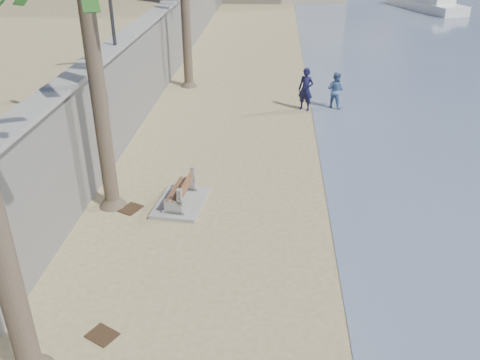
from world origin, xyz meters
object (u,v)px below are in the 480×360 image
object	(u,v)px
person_b	(336,88)
yacht_far	(424,6)
person_a	(306,86)
bench_far	(180,194)

from	to	relation	value
person_b	yacht_far	size ratio (longest dim) A/B	0.20
person_a	bench_far	bearing A→B (deg)	-89.06
bench_far	person_b	world-z (taller)	person_b
person_a	person_b	size ratio (longest dim) A/B	1.19
person_a	person_b	world-z (taller)	person_a
bench_far	yacht_far	xyz separation A→B (m)	(15.97, 36.25, -0.00)
bench_far	yacht_far	bearing A→B (deg)	66.23
person_b	person_a	bearing A→B (deg)	46.35
yacht_far	person_a	bearing A→B (deg)	134.44
person_a	yacht_far	xyz separation A→B (m)	(11.99, 27.76, -0.70)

